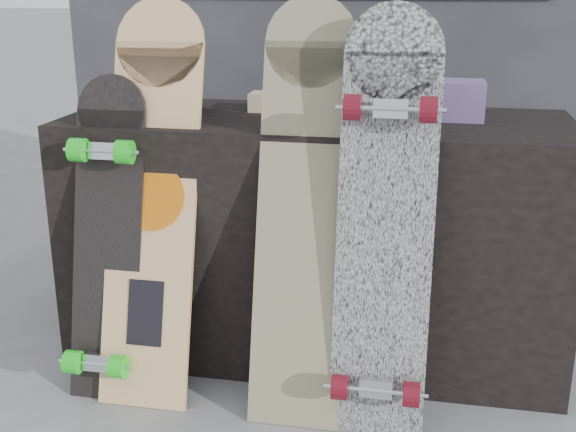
% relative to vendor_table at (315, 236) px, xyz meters
% --- Properties ---
extents(ground, '(60.00, 60.00, 0.00)m').
position_rel_vendor_table_xyz_m(ground, '(0.00, -0.50, -0.40)').
color(ground, slate).
rests_on(ground, ground).
extents(vendor_table, '(1.60, 0.60, 0.80)m').
position_rel_vendor_table_xyz_m(vendor_table, '(0.00, 0.00, 0.00)').
color(vendor_table, black).
rests_on(vendor_table, ground).
extents(booth, '(2.40, 0.22, 2.20)m').
position_rel_vendor_table_xyz_m(booth, '(0.00, 0.85, 0.70)').
color(booth, '#302F34').
rests_on(booth, ground).
extents(merch_box_purple, '(0.18, 0.12, 0.10)m').
position_rel_vendor_table_xyz_m(merch_box_purple, '(-0.51, 0.04, 0.45)').
color(merch_box_purple, '#3E3771').
rests_on(merch_box_purple, vendor_table).
extents(merch_box_small, '(0.14, 0.14, 0.12)m').
position_rel_vendor_table_xyz_m(merch_box_small, '(0.45, 0.05, 0.46)').
color(merch_box_small, '#3E3771').
rests_on(merch_box_small, vendor_table).
extents(merch_box_flat, '(0.22, 0.10, 0.06)m').
position_rel_vendor_table_xyz_m(merch_box_flat, '(-0.13, 0.09, 0.43)').
color(merch_box_flat, '#D1B78C').
rests_on(merch_box_flat, vendor_table).
extents(longboard_geisha, '(0.27, 0.37, 1.18)m').
position_rel_vendor_table_xyz_m(longboard_geisha, '(-0.45, -0.30, 0.22)').
color(longboard_geisha, '#CDAB8A').
rests_on(longboard_geisha, ground).
extents(longboard_celtic, '(0.26, 0.34, 1.18)m').
position_rel_vendor_table_xyz_m(longboard_celtic, '(0.01, -0.33, 0.23)').
color(longboard_celtic, beige).
rests_on(longboard_celtic, ground).
extents(longboard_cascadia, '(0.26, 0.29, 1.17)m').
position_rel_vendor_table_xyz_m(longboard_cascadia, '(0.25, -0.39, 0.21)').
color(longboard_cascadia, silver).
rests_on(longboard_cascadia, ground).
extents(skateboard_dark, '(0.21, 0.31, 0.96)m').
position_rel_vendor_table_xyz_m(skateboard_dark, '(-0.58, -0.36, 0.09)').
color(skateboard_dark, black).
rests_on(skateboard_dark, ground).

